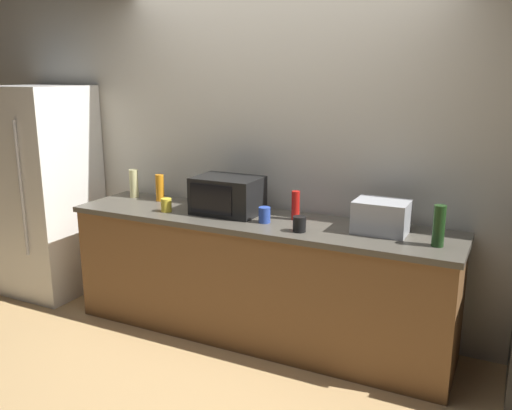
{
  "coord_description": "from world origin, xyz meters",
  "views": [
    {
      "loc": [
        1.63,
        -2.88,
        1.91
      ],
      "look_at": [
        0.0,
        0.4,
        1.0
      ],
      "focal_mm": 37.68,
      "sensor_mm": 36.0,
      "label": 1
    }
  ],
  "objects_px": {
    "mug_yellow": "(166,205)",
    "bottle_hot_sauce": "(296,205)",
    "bottle_wine": "(439,226)",
    "mug_black": "(299,224)",
    "microwave": "(228,195)",
    "bottle_vinegar": "(134,184)",
    "mug_blue": "(264,215)",
    "bottle_dish_soap": "(160,188)",
    "refrigerator": "(46,191)",
    "toaster_oven": "(381,217)"
  },
  "relations": [
    {
      "from": "mug_yellow",
      "to": "bottle_hot_sauce",
      "type": "bearing_deg",
      "value": 13.12
    },
    {
      "from": "bottle_wine",
      "to": "mug_black",
      "type": "bearing_deg",
      "value": -174.22
    },
    {
      "from": "microwave",
      "to": "bottle_vinegar",
      "type": "distance_m",
      "value": 0.95
    },
    {
      "from": "bottle_vinegar",
      "to": "mug_blue",
      "type": "relative_size",
      "value": 2.12
    },
    {
      "from": "bottle_dish_soap",
      "to": "mug_blue",
      "type": "relative_size",
      "value": 1.97
    },
    {
      "from": "microwave",
      "to": "mug_blue",
      "type": "height_order",
      "value": "microwave"
    },
    {
      "from": "mug_blue",
      "to": "bottle_wine",
      "type": "bearing_deg",
      "value": -0.48
    },
    {
      "from": "bottle_hot_sauce",
      "to": "mug_blue",
      "type": "xyz_separation_m",
      "value": [
        -0.16,
        -0.17,
        -0.05
      ]
    },
    {
      "from": "bottle_dish_soap",
      "to": "mug_yellow",
      "type": "xyz_separation_m",
      "value": [
        0.25,
        -0.26,
        -0.06
      ]
    },
    {
      "from": "refrigerator",
      "to": "microwave",
      "type": "distance_m",
      "value": 1.8
    },
    {
      "from": "mug_yellow",
      "to": "bottle_wine",
      "type": "bearing_deg",
      "value": 1.29
    },
    {
      "from": "bottle_vinegar",
      "to": "bottle_dish_soap",
      "type": "height_order",
      "value": "bottle_vinegar"
    },
    {
      "from": "toaster_oven",
      "to": "bottle_dish_soap",
      "type": "xyz_separation_m",
      "value": [
        -1.81,
        0.09,
        0.0
      ]
    },
    {
      "from": "mug_blue",
      "to": "bottle_dish_soap",
      "type": "bearing_deg",
      "value": 168.5
    },
    {
      "from": "toaster_oven",
      "to": "mug_blue",
      "type": "xyz_separation_m",
      "value": [
        -0.77,
        -0.12,
        -0.05
      ]
    },
    {
      "from": "bottle_vinegar",
      "to": "bottle_wine",
      "type": "xyz_separation_m",
      "value": [
        2.45,
        -0.23,
        0.01
      ]
    },
    {
      "from": "microwave",
      "to": "mug_black",
      "type": "bearing_deg",
      "value": -17.67
    },
    {
      "from": "refrigerator",
      "to": "bottle_vinegar",
      "type": "bearing_deg",
      "value": 10.52
    },
    {
      "from": "toaster_oven",
      "to": "mug_yellow",
      "type": "xyz_separation_m",
      "value": [
        -1.56,
        -0.18,
        -0.05
      ]
    },
    {
      "from": "bottle_wine",
      "to": "mug_yellow",
      "type": "bearing_deg",
      "value": -178.71
    },
    {
      "from": "bottle_wine",
      "to": "bottle_hot_sauce",
      "type": "xyz_separation_m",
      "value": [
        -0.98,
        0.18,
        -0.02
      ]
    },
    {
      "from": "bottle_vinegar",
      "to": "bottle_wine",
      "type": "relative_size",
      "value": 0.92
    },
    {
      "from": "refrigerator",
      "to": "bottle_wine",
      "type": "relative_size",
      "value": 7.17
    },
    {
      "from": "toaster_oven",
      "to": "bottle_wine",
      "type": "distance_m",
      "value": 0.4
    },
    {
      "from": "mug_yellow",
      "to": "mug_black",
      "type": "relative_size",
      "value": 0.99
    },
    {
      "from": "refrigerator",
      "to": "bottle_dish_soap",
      "type": "xyz_separation_m",
      "value": [
        1.12,
        0.15,
        0.11
      ]
    },
    {
      "from": "microwave",
      "to": "mug_yellow",
      "type": "bearing_deg",
      "value": -159.11
    },
    {
      "from": "mug_black",
      "to": "mug_blue",
      "type": "distance_m",
      "value": 0.31
    },
    {
      "from": "microwave",
      "to": "bottle_wine",
      "type": "height_order",
      "value": "microwave"
    },
    {
      "from": "refrigerator",
      "to": "mug_black",
      "type": "height_order",
      "value": "refrigerator"
    },
    {
      "from": "refrigerator",
      "to": "bottle_hot_sauce",
      "type": "distance_m",
      "value": 2.31
    },
    {
      "from": "bottle_dish_soap",
      "to": "mug_black",
      "type": "distance_m",
      "value": 1.36
    },
    {
      "from": "refrigerator",
      "to": "bottle_hot_sauce",
      "type": "xyz_separation_m",
      "value": [
        2.31,
        0.1,
        0.1
      ]
    },
    {
      "from": "refrigerator",
      "to": "toaster_oven",
      "type": "relative_size",
      "value": 5.29
    },
    {
      "from": "mug_black",
      "to": "refrigerator",
      "type": "bearing_deg",
      "value": 176.28
    },
    {
      "from": "bottle_wine",
      "to": "bottle_dish_soap",
      "type": "distance_m",
      "value": 2.19
    },
    {
      "from": "refrigerator",
      "to": "toaster_oven",
      "type": "xyz_separation_m",
      "value": [
        2.92,
        0.06,
        0.1
      ]
    },
    {
      "from": "mug_blue",
      "to": "bottle_hot_sauce",
      "type": "bearing_deg",
      "value": 45.97
    },
    {
      "from": "bottle_vinegar",
      "to": "bottle_wine",
      "type": "distance_m",
      "value": 2.46
    },
    {
      "from": "bottle_hot_sauce",
      "to": "mug_black",
      "type": "xyz_separation_m",
      "value": [
        0.14,
        -0.26,
        -0.05
      ]
    },
    {
      "from": "refrigerator",
      "to": "toaster_oven",
      "type": "bearing_deg",
      "value": 1.18
    },
    {
      "from": "mug_blue",
      "to": "toaster_oven",
      "type": "bearing_deg",
      "value": 9.05
    },
    {
      "from": "bottle_wine",
      "to": "refrigerator",
      "type": "bearing_deg",
      "value": 178.73
    },
    {
      "from": "bottle_hot_sauce",
      "to": "bottle_dish_soap",
      "type": "relative_size",
      "value": 0.95
    },
    {
      "from": "bottle_vinegar",
      "to": "bottle_hot_sauce",
      "type": "relative_size",
      "value": 1.13
    },
    {
      "from": "refrigerator",
      "to": "mug_black",
      "type": "distance_m",
      "value": 2.45
    },
    {
      "from": "refrigerator",
      "to": "mug_black",
      "type": "bearing_deg",
      "value": -3.72
    },
    {
      "from": "toaster_oven",
      "to": "mug_black",
      "type": "height_order",
      "value": "toaster_oven"
    },
    {
      "from": "bottle_hot_sauce",
      "to": "bottle_dish_soap",
      "type": "xyz_separation_m",
      "value": [
        -1.19,
        0.04,
        0.0
      ]
    },
    {
      "from": "microwave",
      "to": "mug_black",
      "type": "xyz_separation_m",
      "value": [
        0.65,
        -0.21,
        -0.08
      ]
    }
  ]
}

